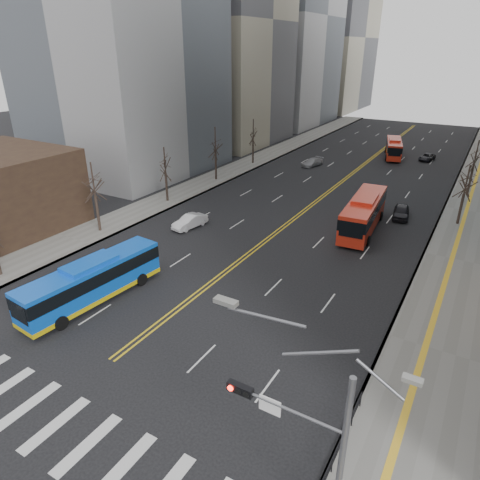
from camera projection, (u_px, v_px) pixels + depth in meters
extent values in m
plane|color=black|center=(41.00, 415.00, 22.43)|extent=(220.00, 220.00, 0.00)
cube|color=slate|center=(476.00, 212.00, 49.62)|extent=(7.00, 130.00, 0.15)
cube|color=slate|center=(228.00, 173.00, 65.33)|extent=(5.00, 130.00, 0.15)
cube|color=silver|center=(0.00, 390.00, 24.06)|extent=(0.70, 4.00, 0.01)
cube|color=silver|center=(26.00, 407.00, 22.97)|extent=(0.70, 4.00, 0.01)
cube|color=silver|center=(55.00, 425.00, 21.88)|extent=(0.70, 4.00, 0.01)
cube|color=silver|center=(87.00, 444.00, 20.79)|extent=(0.70, 4.00, 0.01)
cube|color=silver|center=(123.00, 466.00, 19.69)|extent=(0.70, 4.00, 0.01)
cube|color=gold|center=(352.00, 172.00, 65.67)|extent=(0.15, 100.00, 0.01)
cube|color=gold|center=(355.00, 173.00, 65.49)|extent=(0.15, 100.00, 0.01)
cube|color=gray|center=(220.00, 21.00, 79.45)|extent=(22.00, 22.00, 44.00)
cube|color=#939396|center=(287.00, 17.00, 99.35)|extent=(20.00, 26.00, 48.00)
cube|color=gray|center=(335.00, 38.00, 125.65)|extent=(18.00, 30.00, 40.00)
cylinder|color=gray|center=(341.00, 464.00, 15.32)|extent=(0.24, 0.24, 8.00)
cylinder|color=gray|center=(286.00, 408.00, 15.74)|extent=(4.50, 0.12, 0.12)
cube|color=black|center=(240.00, 389.00, 16.64)|extent=(1.10, 0.28, 0.38)
cylinder|color=#FF190C|center=(230.00, 388.00, 16.68)|extent=(0.24, 0.08, 0.24)
cylinder|color=black|center=(238.00, 391.00, 16.51)|extent=(0.24, 0.08, 0.24)
cylinder|color=black|center=(246.00, 395.00, 16.35)|extent=(0.24, 0.08, 0.24)
cube|color=white|center=(270.00, 406.00, 16.12)|extent=(0.90, 0.06, 0.70)
cube|color=#999993|center=(226.00, 302.00, 15.35)|extent=(0.90, 0.35, 0.18)
cube|color=black|center=(344.00, 432.00, 20.05)|extent=(0.04, 6.00, 0.04)
cylinder|color=black|center=(332.00, 464.00, 19.08)|extent=(0.06, 0.06, 1.00)
cylinder|color=black|center=(343.00, 440.00, 20.26)|extent=(0.06, 0.06, 1.00)
cylinder|color=black|center=(352.00, 418.00, 21.43)|extent=(0.06, 0.06, 1.00)
cylinder|color=black|center=(361.00, 399.00, 22.61)|extent=(0.06, 0.06, 1.00)
cylinder|color=black|center=(98.00, 214.00, 43.93)|extent=(0.28, 0.28, 3.90)
cylinder|color=black|center=(167.00, 188.00, 52.62)|extent=(0.28, 0.28, 3.60)
cylinder|color=black|center=(216.00, 166.00, 61.17)|extent=(0.28, 0.28, 4.00)
cylinder|color=black|center=(253.00, 152.00, 69.84)|extent=(0.28, 0.28, 3.80)
cylinder|color=black|center=(460.00, 210.00, 45.70)|extent=(0.28, 0.28, 3.50)
cylinder|color=black|center=(470.00, 181.00, 55.06)|extent=(0.28, 0.28, 3.75)
cube|color=blue|center=(92.00, 281.00, 31.91)|extent=(3.35, 11.56, 2.69)
cube|color=black|center=(91.00, 275.00, 31.69)|extent=(3.41, 11.58, 0.97)
cube|color=blue|center=(90.00, 264.00, 31.31)|extent=(2.24, 4.14, 0.40)
cube|color=gold|center=(95.00, 294.00, 32.38)|extent=(3.41, 11.58, 0.35)
cylinder|color=black|center=(41.00, 312.00, 30.33)|extent=(0.38, 1.02, 1.00)
cylinder|color=black|center=(61.00, 323.00, 29.07)|extent=(0.38, 1.02, 1.00)
cylinder|color=black|center=(122.00, 271.00, 35.74)|extent=(0.38, 1.02, 1.00)
cylinder|color=black|center=(142.00, 280.00, 34.48)|extent=(0.38, 1.02, 1.00)
cube|color=red|center=(363.00, 213.00, 44.36)|extent=(3.52, 11.77, 3.02)
cube|color=black|center=(364.00, 208.00, 44.12)|extent=(3.58, 11.79, 1.08)
cube|color=red|center=(365.00, 199.00, 43.69)|extent=(2.42, 4.21, 0.40)
cylinder|color=black|center=(341.00, 236.00, 42.42)|extent=(0.38, 1.02, 1.00)
cylinder|color=black|center=(368.00, 241.00, 41.36)|extent=(0.38, 1.02, 1.00)
cylinder|color=black|center=(357.00, 212.00, 48.49)|extent=(0.38, 1.02, 1.00)
cylinder|color=black|center=(381.00, 216.00, 47.43)|extent=(0.38, 1.02, 1.00)
cube|color=red|center=(394.00, 148.00, 74.12)|extent=(4.60, 10.24, 2.55)
cube|color=black|center=(394.00, 145.00, 73.90)|extent=(4.66, 10.27, 0.93)
cube|color=red|center=(395.00, 140.00, 73.55)|extent=(2.60, 3.83, 0.40)
cylinder|color=black|center=(386.00, 158.00, 72.09)|extent=(0.53, 1.04, 1.00)
cylinder|color=black|center=(400.00, 159.00, 71.50)|extent=(0.53, 1.04, 1.00)
cylinder|color=black|center=(386.00, 150.00, 77.66)|extent=(0.53, 1.04, 1.00)
cylinder|color=black|center=(399.00, 151.00, 77.07)|extent=(0.53, 1.04, 1.00)
imported|color=white|center=(190.00, 221.00, 45.44)|extent=(2.14, 4.34, 1.37)
imported|color=black|center=(401.00, 212.00, 48.06)|extent=(2.24, 4.35, 1.42)
imported|color=#9B9BA0|center=(312.00, 162.00, 68.97)|extent=(2.67, 4.56, 1.24)
imported|color=black|center=(427.00, 157.00, 72.35)|extent=(2.44, 4.30, 1.13)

